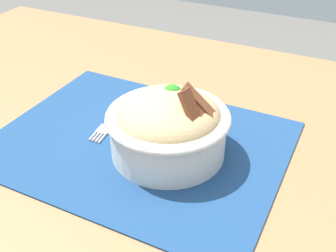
% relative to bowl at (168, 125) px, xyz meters
% --- Properties ---
extents(table, '(1.38, 0.99, 0.75)m').
position_rel_bowl_xyz_m(table, '(0.05, 0.02, -0.11)').
color(table, olive).
rests_on(table, ground_plane).
extents(placemat, '(0.47, 0.37, 0.00)m').
position_rel_bowl_xyz_m(placemat, '(0.06, -0.00, -0.05)').
color(placemat, navy).
rests_on(placemat, table).
extents(bowl, '(0.19, 0.19, 0.13)m').
position_rel_bowl_xyz_m(bowl, '(0.00, 0.00, 0.00)').
color(bowl, silver).
rests_on(bowl, placemat).
extents(fork, '(0.03, 0.12, 0.00)m').
position_rel_bowl_xyz_m(fork, '(0.13, -0.03, -0.05)').
color(fork, '#B3B3B3').
rests_on(fork, placemat).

